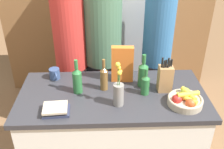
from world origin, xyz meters
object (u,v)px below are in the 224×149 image
(bottle_water, at_px, (145,84))
(person_at_sink, at_px, (71,52))
(fruit_bowl, at_px, (185,100))
(person_in_blue, at_px, (103,48))
(knife_block, at_px, (165,78))
(bottle_wine, at_px, (77,80))
(person_in_red_tee, at_px, (157,47))
(book_stack, at_px, (56,110))
(flower_vase, at_px, (119,92))
(bottle_vinegar, at_px, (104,78))
(bottle_oil, at_px, (143,74))
(cereal_box, at_px, (122,64))
(refrigerator, at_px, (113,33))
(coffee_mug, at_px, (55,74))

(bottle_water, bearing_deg, person_at_sink, 135.46)
(fruit_bowl, distance_m, bottle_water, 0.31)
(bottle_water, relative_size, person_in_blue, 0.12)
(knife_block, bearing_deg, person_in_blue, 127.76)
(bottle_wine, xyz_separation_m, person_in_red_tee, (0.73, 0.58, -0.00))
(book_stack, bearing_deg, flower_vase, 10.06)
(fruit_bowl, height_order, bottle_vinegar, bottle_vinegar)
(bottle_oil, height_order, bottle_water, bottle_oil)
(fruit_bowl, bearing_deg, person_in_blue, 126.11)
(cereal_box, distance_m, person_at_sink, 0.63)
(fruit_bowl, distance_m, person_in_blue, 1.01)
(book_stack, height_order, person_in_blue, person_in_blue)
(fruit_bowl, bearing_deg, bottle_water, 151.34)
(refrigerator, relative_size, fruit_bowl, 7.37)
(fruit_bowl, xyz_separation_m, person_in_blue, (-0.59, 0.81, 0.05))
(flower_vase, xyz_separation_m, person_in_red_tee, (0.42, 0.76, 0.00))
(bottle_wine, distance_m, bottle_water, 0.52)
(fruit_bowl, bearing_deg, bottle_wine, 166.44)
(refrigerator, relative_size, knife_block, 6.41)
(bottle_wine, xyz_separation_m, person_at_sink, (-0.11, 0.57, -0.04))
(flower_vase, distance_m, cereal_box, 0.34)
(bottle_vinegar, bearing_deg, bottle_oil, 7.56)
(refrigerator, distance_m, bottle_oil, 1.11)
(cereal_box, bearing_deg, bottle_oil, -28.10)
(fruit_bowl, relative_size, knife_block, 0.87)
(knife_block, relative_size, bottle_water, 1.33)
(refrigerator, distance_m, fruit_bowl, 1.44)
(flower_vase, bearing_deg, knife_block, 25.24)
(knife_block, relative_size, person_in_blue, 0.16)
(cereal_box, bearing_deg, fruit_bowl, -39.17)
(fruit_bowl, height_order, bottle_wine, bottle_wine)
(flower_vase, relative_size, bottle_water, 1.58)
(bottle_vinegar, relative_size, person_at_sink, 0.15)
(fruit_bowl, bearing_deg, person_in_red_tee, 94.93)
(refrigerator, xyz_separation_m, book_stack, (-0.46, -1.42, -0.01))
(coffee_mug, xyz_separation_m, bottle_oil, (0.73, -0.14, 0.06))
(fruit_bowl, distance_m, bottle_oil, 0.39)
(bottle_vinegar, height_order, bottle_water, bottle_vinegar)
(fruit_bowl, distance_m, bottle_wine, 0.82)
(cereal_box, bearing_deg, bottle_water, -51.66)
(knife_block, height_order, bottle_water, knife_block)
(knife_block, height_order, person_in_red_tee, person_in_red_tee)
(knife_block, bearing_deg, cereal_box, 153.40)
(book_stack, bearing_deg, bottle_wine, 61.59)
(person_at_sink, height_order, person_in_red_tee, person_in_red_tee)
(coffee_mug, bearing_deg, knife_block, -13.42)
(flower_vase, distance_m, coffee_mug, 0.65)
(flower_vase, distance_m, person_in_red_tee, 0.86)
(refrigerator, height_order, person_at_sink, refrigerator)
(fruit_bowl, xyz_separation_m, bottle_water, (-0.27, 0.15, 0.05))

